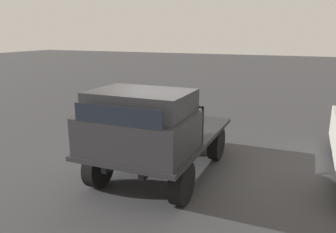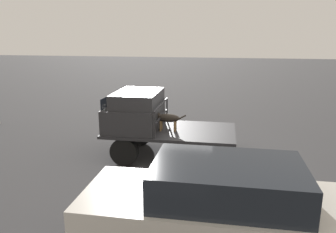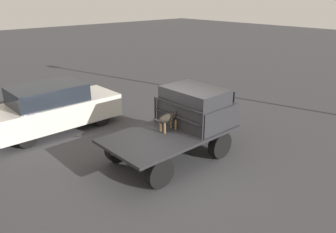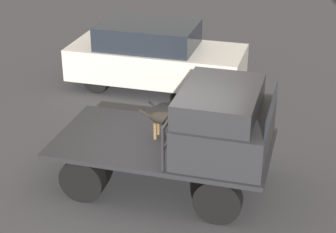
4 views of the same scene
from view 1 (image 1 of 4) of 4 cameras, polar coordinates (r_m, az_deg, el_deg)
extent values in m
plane|color=#38383A|center=(7.17, -0.84, -9.43)|extent=(80.00, 80.00, 0.00)
cylinder|color=black|center=(5.75, 2.41, -11.49)|extent=(0.77, 0.24, 0.77)
cylinder|color=black|center=(6.50, -12.04, -8.66)|extent=(0.77, 0.24, 0.77)
cylinder|color=black|center=(7.77, 8.40, -4.62)|extent=(0.77, 0.24, 0.77)
cylinder|color=black|center=(8.34, -3.06, -3.16)|extent=(0.77, 0.24, 0.77)
cube|color=black|center=(6.80, 1.89, -4.83)|extent=(3.38, 0.10, 0.18)
cube|color=black|center=(7.07, -3.51, -4.08)|extent=(3.38, 0.10, 0.18)
cube|color=#232326|center=(6.89, -0.87, -3.43)|extent=(3.68, 2.03, 0.08)
cube|color=#28282B|center=(5.86, -5.11, -2.85)|extent=(1.45, 1.91, 0.67)
cube|color=#28282B|center=(5.82, -4.73, 2.51)|extent=(1.23, 1.76, 0.41)
cube|color=black|center=(5.14, -8.98, 0.09)|extent=(0.02, 1.57, 0.31)
cube|color=#232326|center=(6.21, 6.03, -1.54)|extent=(0.04, 0.04, 0.74)
cube|color=#232326|center=(6.97, -8.85, 0.12)|extent=(0.04, 0.04, 0.74)
cube|color=#232326|center=(6.45, -1.87, 2.33)|extent=(0.04, 1.87, 0.04)
cube|color=#232326|center=(6.53, -1.84, -0.67)|extent=(0.04, 1.87, 0.04)
cylinder|color=brown|center=(6.52, 0.03, -2.75)|extent=(0.06, 0.06, 0.29)
cylinder|color=brown|center=(6.59, -1.42, -2.57)|extent=(0.06, 0.06, 0.29)
cylinder|color=brown|center=(6.88, 1.36, -1.83)|extent=(0.06, 0.06, 0.29)
cylinder|color=brown|center=(6.95, -0.03, -1.67)|extent=(0.06, 0.06, 0.29)
ellipsoid|color=black|center=(6.67, 0.00, -0.35)|extent=(0.66, 0.24, 0.24)
sphere|color=brown|center=(6.52, -0.62, -1.08)|extent=(0.11, 0.11, 0.11)
cylinder|color=black|center=(6.41, -0.98, -0.36)|extent=(0.17, 0.13, 0.17)
sphere|color=black|center=(6.30, -1.41, -0.22)|extent=(0.22, 0.22, 0.22)
cone|color=brown|center=(6.22, -1.75, -0.56)|extent=(0.12, 0.12, 0.12)
cone|color=black|center=(6.26, -0.88, 0.56)|extent=(0.06, 0.08, 0.10)
cone|color=black|center=(6.31, -1.86, 0.66)|extent=(0.06, 0.08, 0.10)
cylinder|color=black|center=(7.01, 1.21, 0.56)|extent=(0.28, 0.04, 0.18)
camera|label=2|loc=(9.77, 64.73, 10.08)|focal=35.00mm
camera|label=3|loc=(14.61, -14.71, 19.86)|focal=35.00mm
camera|label=4|loc=(11.64, -51.72, 21.37)|focal=60.00mm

